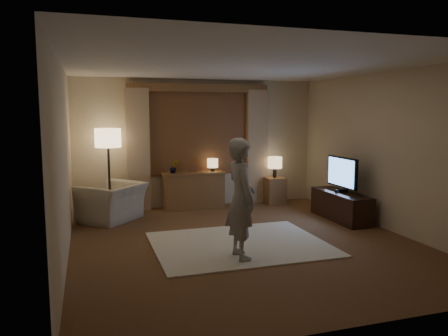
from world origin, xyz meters
name	(u,v)px	position (x,y,z in m)	size (l,w,h in m)	color
room	(234,151)	(0.00, 0.50, 1.33)	(5.04, 5.54, 2.64)	brown
rug	(239,244)	(-0.11, -0.09, 0.01)	(2.50, 2.00, 0.02)	beige
sideboard	(194,191)	(-0.18, 2.50, 0.35)	(1.20, 0.40, 0.70)	brown
picture_frame	(193,169)	(-0.18, 2.50, 0.80)	(0.16, 0.02, 0.20)	brown
plant	(174,168)	(-0.58, 2.50, 0.85)	(0.17, 0.13, 0.30)	#999999
table_lamp_sideboard	(213,164)	(0.22, 2.50, 0.90)	(0.22, 0.22, 0.30)	black
floor_lamp	(108,143)	(-1.83, 2.37, 1.38)	(0.48, 0.48, 1.64)	black
armchair	(112,202)	(-1.81, 1.95, 0.33)	(1.03, 0.90, 0.67)	#BFB29E
side_table	(274,190)	(1.58, 2.45, 0.28)	(0.40, 0.40, 0.56)	brown
table_lamp_side	(275,163)	(1.58, 2.45, 0.87)	(0.30, 0.30, 0.44)	black
tv_stand	(341,206)	(2.15, 0.79, 0.25)	(0.45, 1.40, 0.50)	black
tv	(342,173)	(2.15, 0.79, 0.85)	(0.22, 0.89, 0.64)	black
person	(241,198)	(-0.30, -0.67, 0.82)	(0.58, 0.38, 1.59)	#ACA89F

